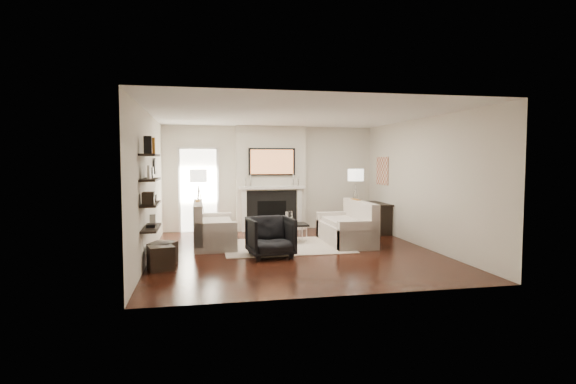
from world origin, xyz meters
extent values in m
plane|color=black|center=(0.00, 0.00, 0.00)|extent=(6.00, 6.00, 0.00)
plane|color=white|center=(0.00, 0.00, 2.70)|extent=(6.00, 6.00, 0.00)
plane|color=silver|center=(0.00, 3.00, 1.35)|extent=(5.50, 0.00, 5.50)
plane|color=silver|center=(0.00, -3.00, 1.35)|extent=(5.50, 0.00, 5.50)
plane|color=silver|center=(-2.75, 0.00, 1.35)|extent=(0.00, 6.00, 6.00)
plane|color=silver|center=(2.75, 0.00, 1.35)|extent=(0.00, 6.00, 6.00)
cube|color=silver|center=(0.00, 2.88, 1.35)|extent=(1.80, 0.25, 2.70)
cube|color=black|center=(0.00, 2.74, 0.52)|extent=(1.30, 0.02, 1.04)
cube|color=black|center=(0.00, 2.73, 0.45)|extent=(0.75, 0.02, 0.65)
cube|color=white|center=(-0.72, 2.71, 0.55)|extent=(0.12, 0.08, 1.10)
cube|color=white|center=(0.72, 2.71, 0.55)|extent=(0.12, 0.08, 1.10)
cube|color=white|center=(0.00, 2.69, 1.12)|extent=(1.70, 0.18, 0.07)
cube|color=black|center=(0.00, 2.71, 1.78)|extent=(1.20, 0.06, 0.70)
cube|color=#BF723F|center=(0.00, 2.68, 1.78)|extent=(1.10, 0.00, 0.62)
cylinder|color=silver|center=(-0.55, 2.70, 1.30)|extent=(0.04, 0.04, 0.30)
cylinder|color=silver|center=(-0.68, 2.70, 1.27)|extent=(0.04, 0.04, 0.24)
cylinder|color=silver|center=(0.55, 2.70, 1.30)|extent=(0.04, 0.04, 0.30)
cylinder|color=silver|center=(0.68, 2.70, 1.27)|extent=(0.04, 0.04, 0.24)
cube|color=white|center=(-1.85, 2.98, 1.05)|extent=(0.90, 0.02, 2.10)
cube|color=white|center=(-2.33, 2.96, 1.05)|extent=(0.06, 0.06, 2.16)
cube|color=white|center=(-1.37, 2.96, 1.05)|extent=(0.06, 0.06, 2.16)
cube|color=white|center=(-1.85, 2.96, 2.13)|extent=(1.02, 0.06, 0.06)
cube|color=beige|center=(-0.06, 0.57, 0.01)|extent=(2.60, 2.00, 0.01)
cube|color=beige|center=(-1.53, 0.99, 0.21)|extent=(0.85, 1.80, 0.42)
cube|color=beige|center=(-1.87, 0.99, 0.53)|extent=(0.18, 1.80, 0.80)
cube|color=beige|center=(-1.53, 0.18, 0.30)|extent=(0.85, 0.18, 0.60)
cube|color=beige|center=(-1.53, 1.80, 0.30)|extent=(0.85, 0.18, 0.60)
cube|color=beige|center=(-1.48, 0.99, 0.47)|extent=(0.63, 1.44, 0.10)
cube|color=#965612|center=(-1.87, 1.29, 0.73)|extent=(0.10, 0.42, 0.42)
cube|color=black|center=(-1.87, 0.69, 0.72)|extent=(0.10, 0.40, 0.40)
cube|color=beige|center=(1.30, 0.67, 0.21)|extent=(0.85, 1.80, 0.42)
cube|color=beige|center=(1.64, 0.67, 0.53)|extent=(0.18, 1.80, 0.80)
cube|color=beige|center=(1.30, -0.14, 0.30)|extent=(0.85, 0.18, 0.60)
cube|color=beige|center=(1.30, 1.48, 0.30)|extent=(0.85, 0.18, 0.60)
cube|color=beige|center=(1.25, 0.67, 0.47)|extent=(0.63, 1.44, 0.10)
cube|color=#965612|center=(1.64, 0.97, 0.73)|extent=(0.10, 0.42, 0.42)
cube|color=black|center=(1.64, 0.37, 0.72)|extent=(0.10, 0.40, 0.40)
cube|color=black|center=(-0.05, 0.99, 0.40)|extent=(1.10, 0.55, 0.04)
cylinder|color=silver|center=(-0.55, 0.77, 0.19)|extent=(0.02, 0.02, 0.38)
cylinder|color=silver|center=(0.45, 0.77, 0.19)|extent=(0.02, 0.02, 0.38)
cylinder|color=silver|center=(-0.55, 1.21, 0.19)|extent=(0.02, 0.02, 0.38)
cylinder|color=silver|center=(0.45, 1.21, 0.19)|extent=(0.02, 0.02, 0.38)
cylinder|color=white|center=(0.10, 0.99, 0.56)|extent=(0.16, 0.16, 0.27)
cylinder|color=white|center=(0.10, 0.99, 0.50)|extent=(0.09, 0.09, 0.14)
cylinder|color=#B1371D|center=(-0.30, 0.99, 0.45)|extent=(0.30, 0.30, 0.05)
imported|color=black|center=(-0.53, -0.36, 0.41)|extent=(0.89, 0.84, 0.83)
cylinder|color=silver|center=(-1.85, 2.24, 0.60)|extent=(0.02, 0.02, 1.20)
cylinder|color=white|center=(-1.85, 2.24, 1.45)|extent=(0.40, 0.40, 0.30)
cylinder|color=silver|center=(-1.74, 2.24, 0.60)|extent=(0.25, 0.02, 1.23)
cylinder|color=silver|center=(-1.91, 2.34, 0.60)|extent=(0.14, 0.22, 1.23)
cylinder|color=silver|center=(-1.91, 2.15, 0.60)|extent=(0.14, 0.22, 1.23)
cylinder|color=silver|center=(2.05, 2.14, 0.60)|extent=(0.02, 0.02, 1.20)
cylinder|color=white|center=(2.05, 2.14, 1.45)|extent=(0.40, 0.40, 0.30)
cylinder|color=silver|center=(2.16, 2.14, 0.60)|extent=(0.25, 0.02, 1.23)
cylinder|color=silver|center=(2.00, 2.23, 0.60)|extent=(0.14, 0.22, 1.23)
cylinder|color=silver|center=(1.99, 2.04, 0.60)|extent=(0.14, 0.22, 1.23)
cube|color=black|center=(2.57, 1.94, 0.73)|extent=(0.35, 1.20, 0.04)
cube|color=black|center=(2.57, 1.39, 0.35)|extent=(0.30, 0.04, 0.71)
cube|color=black|center=(2.57, 2.49, 0.35)|extent=(0.30, 0.04, 0.71)
cube|color=tan|center=(2.73, 2.05, 1.55)|extent=(0.03, 0.70, 0.70)
cube|color=black|center=(-2.62, -1.00, 0.70)|extent=(0.25, 1.00, 0.03)
cube|color=black|center=(-2.62, -1.00, 1.10)|extent=(0.25, 1.00, 0.04)
cube|color=black|center=(-2.62, -1.00, 1.50)|extent=(0.25, 1.00, 0.04)
cube|color=black|center=(-2.62, -1.00, 1.90)|extent=(0.25, 1.00, 0.04)
cube|color=black|center=(-2.62, -1.24, 2.06)|extent=(0.12, 0.10, 0.28)
cube|color=#965612|center=(-2.62, -0.73, 2.06)|extent=(0.12, 0.10, 0.28)
cube|color=white|center=(-2.62, -1.13, 1.63)|extent=(0.04, 0.30, 0.22)
cube|color=black|center=(-2.62, -0.68, 1.61)|extent=(0.04, 0.22, 0.18)
cube|color=black|center=(-2.62, -1.33, 1.22)|extent=(0.18, 0.25, 0.20)
cube|color=black|center=(-2.62, -0.81, 1.18)|extent=(0.15, 0.12, 0.12)
cube|color=black|center=(-2.62, -1.02, 0.74)|extent=(0.14, 0.20, 0.05)
cube|color=white|center=(-2.62, -0.73, 0.81)|extent=(0.10, 0.10, 0.18)
cylinder|color=black|center=(-2.73, 0.90, 1.70)|extent=(0.04, 0.34, 0.34)
cylinder|color=white|center=(-2.71, 0.90, 1.70)|extent=(0.01, 0.29, 0.29)
cube|color=black|center=(-2.47, -0.70, 0.20)|extent=(0.52, 0.52, 0.40)
cube|color=black|center=(-2.47, -1.03, 0.20)|extent=(0.48, 0.48, 0.40)
camera|label=1|loc=(-1.84, -8.64, 1.81)|focal=28.00mm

